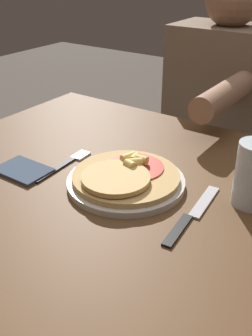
# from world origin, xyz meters

# --- Properties ---
(dining_table) EXTENTS (1.09, 0.83, 0.77)m
(dining_table) POSITION_xyz_m (0.00, 0.00, 0.65)
(dining_table) COLOR brown
(dining_table) RESTS_ON ground_plane
(plate) EXTENTS (0.25, 0.25, 0.01)m
(plate) POSITION_xyz_m (-0.03, 0.01, 0.78)
(plate) COLOR beige
(plate) RESTS_ON dining_table
(pizza) EXTENTS (0.23, 0.23, 0.04)m
(pizza) POSITION_xyz_m (-0.03, 0.01, 0.80)
(pizza) COLOR tan
(pizza) RESTS_ON plate
(fork) EXTENTS (0.03, 0.18, 0.00)m
(fork) POSITION_xyz_m (-0.19, 0.01, 0.78)
(fork) COLOR black
(fork) RESTS_ON dining_table
(knife) EXTENTS (0.03, 0.22, 0.00)m
(knife) POSITION_xyz_m (0.14, -0.01, 0.78)
(knife) COLOR black
(knife) RESTS_ON dining_table
(napkin) EXTENTS (0.12, 0.08, 0.01)m
(napkin) POSITION_xyz_m (-0.25, -0.07, 0.78)
(napkin) COLOR #38475B
(napkin) RESTS_ON dining_table
(person_diner) EXTENTS (0.35, 0.52, 1.17)m
(person_diner) POSITION_xyz_m (-0.10, 0.68, 0.67)
(person_diner) COLOR #2D2D38
(person_diner) RESTS_ON ground_plane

